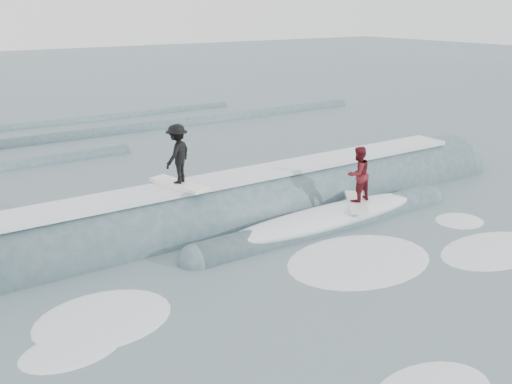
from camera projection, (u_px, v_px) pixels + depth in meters
ground at (322, 263)px, 14.78m from camera, size 160.00×160.00×0.00m
breaking_wave at (246, 217)px, 17.89m from camera, size 23.22×4.10×2.64m
surfer_black at (178, 156)px, 16.19m from camera, size 1.27×2.07×1.81m
surfer_red at (358, 177)px, 17.38m from camera, size 1.66×1.92×1.81m
whitewater at (326, 290)px, 13.38m from camera, size 14.11×7.81×0.10m
far_swells at (72, 140)px, 28.08m from camera, size 38.62×8.65×0.80m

